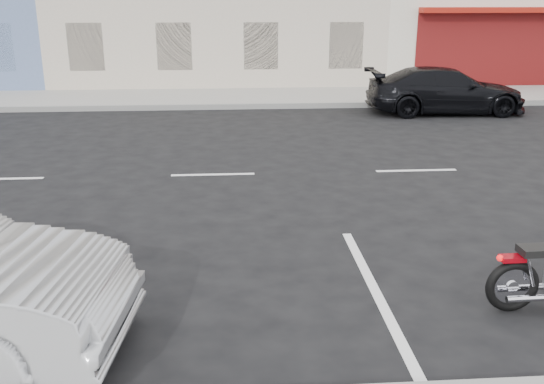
# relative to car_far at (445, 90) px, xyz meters

# --- Properties ---
(ground) EXTENTS (120.00, 120.00, 0.00)m
(ground) POSITION_rel_car_far_xyz_m (-4.62, -5.95, -0.66)
(ground) COLOR black
(ground) RESTS_ON ground
(sidewalk_far) EXTENTS (80.00, 3.40, 0.15)m
(sidewalk_far) POSITION_rel_car_far_xyz_m (-9.62, 2.75, -0.58)
(sidewalk_far) COLOR gray
(sidewalk_far) RESTS_ON ground
(curb_far) EXTENTS (80.00, 0.12, 0.16)m
(curb_far) POSITION_rel_car_far_xyz_m (-9.62, 1.05, -0.58)
(curb_far) COLOR gray
(curb_far) RESTS_ON ground
(car_far) EXTENTS (4.59, 1.96, 1.32)m
(car_far) POSITION_rel_car_far_xyz_m (0.00, 0.00, 0.00)
(car_far) COLOR black
(car_far) RESTS_ON ground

